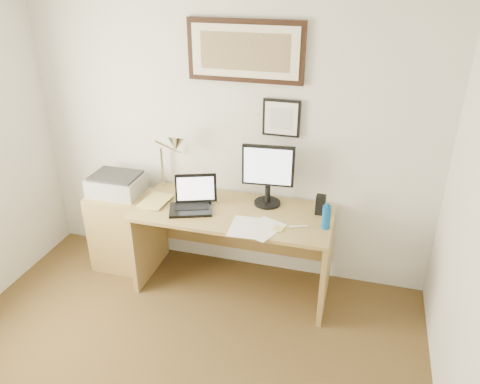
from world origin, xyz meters
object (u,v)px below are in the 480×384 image
(lcd_monitor, at_px, (268,172))
(printer, at_px, (116,184))
(side_cabinet, at_px, (123,230))
(water_bottle, at_px, (326,217))
(book, at_px, (145,199))
(desk, at_px, (236,230))
(laptop, at_px, (193,202))

(lcd_monitor, distance_m, printer, 1.35)
(side_cabinet, height_order, lcd_monitor, lcd_monitor)
(water_bottle, xyz_separation_m, lcd_monitor, (-0.51, 0.25, 0.20))
(water_bottle, distance_m, book, 1.52)
(desk, xyz_separation_m, printer, (-1.08, -0.02, 0.30))
(water_bottle, bearing_deg, lcd_monitor, 153.77)
(water_bottle, xyz_separation_m, laptop, (-1.08, 0.03, -0.04))
(laptop, height_order, printer, laptop)
(water_bottle, xyz_separation_m, book, (-1.52, 0.04, -0.08))
(book, xyz_separation_m, lcd_monitor, (1.01, 0.21, 0.28))
(lcd_monitor, bearing_deg, laptop, -158.42)
(water_bottle, distance_m, lcd_monitor, 0.60)
(side_cabinet, distance_m, desk, 1.08)
(water_bottle, bearing_deg, printer, 175.67)
(water_bottle, xyz_separation_m, printer, (-1.83, 0.14, -0.02))
(book, xyz_separation_m, desk, (0.77, 0.11, -0.25))
(water_bottle, height_order, printer, water_bottle)
(book, xyz_separation_m, laptop, (0.44, -0.02, 0.05))
(side_cabinet, bearing_deg, book, -13.95)
(laptop, xyz_separation_m, printer, (-0.75, 0.11, 0.01))
(side_cabinet, height_order, water_bottle, water_bottle)
(desk, bearing_deg, laptop, -158.72)
(printer, bearing_deg, side_cabinet, -53.02)
(water_bottle, relative_size, desk, 0.12)
(side_cabinet, relative_size, laptop, 1.81)
(book, relative_size, desk, 0.18)
(water_bottle, distance_m, laptop, 1.08)
(water_bottle, height_order, desk, water_bottle)
(laptop, bearing_deg, printer, 171.43)
(water_bottle, xyz_separation_m, desk, (-0.75, 0.15, -0.33))
(water_bottle, bearing_deg, side_cabinet, 176.24)
(side_cabinet, xyz_separation_m, water_bottle, (1.82, -0.12, 0.48))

